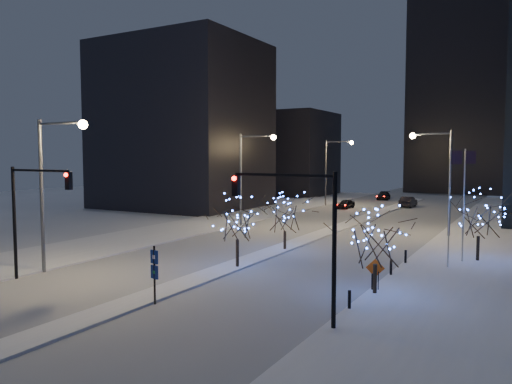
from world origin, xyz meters
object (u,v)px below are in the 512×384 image
Objects in this scene: car_far at (384,196)px; street_lamp_w_near at (52,174)px; car_mid at (408,202)px; holiday_tree_plaza_far at (479,215)px; car_near at (346,204)px; street_lamp_w_far at (332,163)px; traffic_signal_west at (30,204)px; holiday_tree_plaza_near at (376,237)px; holiday_tree_median_far at (285,214)px; wayfinding_sign at (154,269)px; street_lamp_east at (440,168)px; street_lamp_w_mid at (249,166)px; traffic_signal_east at (301,221)px; construction_sign at (375,271)px; holiday_tree_median_near at (237,219)px.

street_lamp_w_near is at bearing -101.33° from car_far.
holiday_tree_plaza_far is at bearing 111.24° from car_mid.
holiday_tree_plaza_far reaches higher than car_near.
street_lamp_w_far is 1.43× the size of traffic_signal_west.
car_mid is 0.95× the size of holiday_tree_plaza_near.
car_near is 33.70m from holiday_tree_median_far.
wayfinding_sign reaches higher than car_mid.
street_lamp_east is at bearing 58.31° from traffic_signal_west.
traffic_signal_west reaches higher than car_near.
street_lamp_w_mid is 1.43× the size of traffic_signal_east.
street_lamp_w_near is at bearing -90.00° from street_lamp_w_mid.
holiday_tree_plaza_near is at bearing 102.13° from car_mid.
street_lamp_east is at bearing 112.75° from holiday_tree_plaza_far.
car_near is 45.32m from holiday_tree_plaza_near.
street_lamp_east is at bearing 78.96° from construction_sign.
street_lamp_w_far reaches higher than car_near.
construction_sign is at bearing -65.38° from car_near.
street_lamp_w_mid is 24.86m from holiday_tree_plaza_far.
traffic_signal_east is (17.88, -51.00, -1.74)m from street_lamp_w_far.
car_mid reaches higher than car_far.
street_lamp_w_mid is 25.00m from street_lamp_w_far.
holiday_tree_median_far is at bearing 90.00° from holiday_tree_median_near.
street_lamp_w_mid is 27.82m from holiday_tree_plaza_near.
holiday_tree_median_far is (-1.00, -39.49, 2.22)m from car_mid.
wayfinding_sign is (0.59, -9.09, -1.51)m from holiday_tree_median_near.
traffic_signal_west and traffic_signal_east have the same top height.
wayfinding_sign is (9.53, 0.13, -2.88)m from traffic_signal_west.
holiday_tree_median_near is (8.94, 9.22, -1.37)m from traffic_signal_west.
construction_sign is (15.26, -58.28, 0.51)m from car_far.
holiday_tree_median_far reaches higher than car_near.
car_far is at bearing 102.00° from traffic_signal_east.
holiday_tree_median_far is (5.46, -49.86, 2.31)m from car_far.
street_lamp_w_near is 25.00m from street_lamp_w_mid.
street_lamp_w_far reaches higher than holiday_tree_median_far.
holiday_tree_plaza_far reaches higher than car_far.
street_lamp_east is 2.03× the size of holiday_tree_median_near.
street_lamp_w_near is at bearing -124.19° from street_lamp_east.
car_near is (2.54, 49.54, -4.10)m from traffic_signal_west.
construction_sign is at bearing 23.39° from traffic_signal_west.
street_lamp_east is 35.30m from traffic_signal_west.
car_near is at bearing -39.02° from street_lamp_w_far.
street_lamp_w_near and street_lamp_w_mid have the same top height.
car_near is 36.51m from holiday_tree_plaza_far.
construction_sign is at bearing -83.13° from car_far.
traffic_signal_east is at bearing -61.48° from holiday_tree_median_far.
holiday_tree_plaza_far is at bearing 71.49° from holiday_tree_plaza_near.
car_mid is 39.56m from holiday_tree_median_far.
holiday_tree_median_far is (0.00, 7.31, -0.39)m from holiday_tree_median_near.
traffic_signal_west is 1.49× the size of car_mid.
traffic_signal_east is 1.36× the size of holiday_tree_plaza_far.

